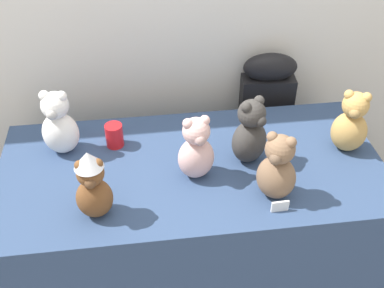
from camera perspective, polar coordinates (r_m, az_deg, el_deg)
display_table at (r=2.34m, az=0.00°, el=-9.80°), size 1.68×0.80×0.78m
instrument_case at (r=2.72m, az=8.51°, el=1.34°), size 0.29×0.14×1.01m
teddy_bear_charcoal at (r=2.02m, az=7.02°, el=1.35°), size 0.21×0.20×0.32m
teddy_bear_honey at (r=2.18m, az=18.62°, el=2.36°), size 0.20×0.18×0.30m
teddy_bear_blush at (r=1.93m, az=0.51°, el=-0.69°), size 0.17×0.15×0.30m
teddy_bear_snow at (r=2.13m, az=-15.78°, el=2.28°), size 0.18×0.16×0.32m
teddy_bear_mocha at (r=1.86m, az=10.24°, el=-2.95°), size 0.20×0.20×0.31m
teddy_bear_chestnut at (r=1.79m, az=-11.92°, el=-4.94°), size 0.14×0.13×0.31m
party_cup_red at (r=2.17m, az=-9.35°, el=1.03°), size 0.08×0.08×0.11m
name_card_front_left at (r=1.88m, az=10.58°, el=-7.40°), size 0.07×0.01×0.05m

